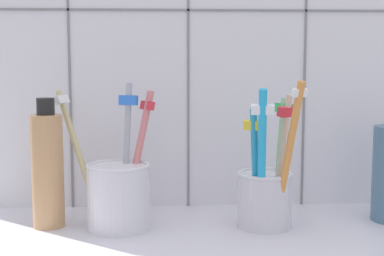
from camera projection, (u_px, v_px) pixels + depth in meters
counter_slab at (192, 237)px, 66.37cm from camera, size 64.00×22.00×2.00cm
tile_wall_back at (188, 58)px, 75.74cm from camera, size 64.00×2.20×45.00cm
toothbrush_cup_left at (118, 192)px, 66.07cm from camera, size 12.63×9.18×17.43cm
toothbrush_cup_right at (266, 191)px, 66.40cm from camera, size 7.09×9.46×17.96cm
soap_bottle at (47, 168)px, 66.55cm from camera, size 3.86×3.86×15.69cm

